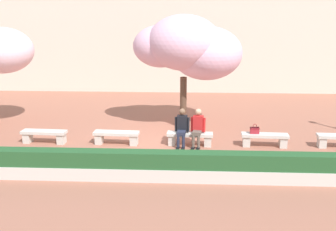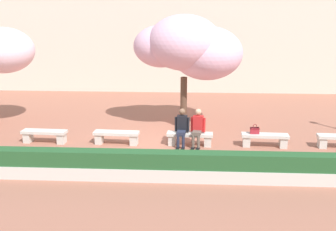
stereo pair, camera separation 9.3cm
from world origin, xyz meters
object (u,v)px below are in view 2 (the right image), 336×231
at_px(stone_bench_center, 116,136).
at_px(stone_bench_near_east, 190,137).
at_px(cherry_tree_main, 190,48).
at_px(stone_bench_near_west, 45,135).
at_px(handbag, 255,130).
at_px(person_seated_left, 182,126).
at_px(person_seated_right, 198,126).
at_px(stone_bench_east_end, 265,138).

height_order(stone_bench_center, stone_bench_near_east, same).
distance_m(stone_bench_near_east, cherry_tree_main, 3.68).
xyz_separation_m(stone_bench_near_west, handbag, (7.28, 0.03, 0.28)).
xyz_separation_m(stone_bench_near_west, person_seated_left, (4.81, -0.05, 0.40)).
bearing_deg(person_seated_left, stone_bench_center, 178.65).
xyz_separation_m(stone_bench_near_west, cherry_tree_main, (5.04, 2.35, 2.84)).
distance_m(stone_bench_near_west, handbag, 7.28).
distance_m(stone_bench_center, cherry_tree_main, 4.45).
relative_size(stone_bench_near_west, stone_bench_near_east, 1.00).
xyz_separation_m(stone_bench_near_west, stone_bench_center, (2.54, -0.00, 0.00)).
bearing_deg(person_seated_right, stone_bench_near_west, 179.44).
height_order(stone_bench_near_east, cherry_tree_main, cherry_tree_main).
xyz_separation_m(stone_bench_near_west, stone_bench_east_end, (7.63, -0.00, 0.00)).
bearing_deg(stone_bench_near_west, stone_bench_near_east, -0.00).
bearing_deg(person_seated_left, person_seated_right, 0.11).
relative_size(person_seated_left, cherry_tree_main, 0.29).
height_order(person_seated_right, handbag, person_seated_right).
distance_m(person_seated_left, handbag, 2.47).
xyz_separation_m(person_seated_left, cherry_tree_main, (0.23, 2.40, 2.44)).
bearing_deg(stone_bench_near_west, stone_bench_east_end, -0.00).
height_order(stone_bench_east_end, handbag, handbag).
xyz_separation_m(stone_bench_near_east, person_seated_right, (0.26, -0.05, 0.40)).
height_order(person_seated_left, handbag, person_seated_left).
relative_size(stone_bench_center, stone_bench_near_east, 1.00).
height_order(stone_bench_near_west, person_seated_right, person_seated_right).
height_order(stone_bench_east_end, cherry_tree_main, cherry_tree_main).
relative_size(handbag, cherry_tree_main, 0.08).
xyz_separation_m(person_seated_left, handbag, (2.47, 0.08, -0.12)).
bearing_deg(stone_bench_near_east, stone_bench_east_end, -0.00).
relative_size(stone_bench_near_west, handbag, 4.68).
bearing_deg(stone_bench_near_west, handbag, 0.20).
height_order(stone_bench_near_east, person_seated_right, person_seated_right).
xyz_separation_m(stone_bench_near_east, stone_bench_east_end, (2.54, -0.00, 0.00)).
relative_size(stone_bench_east_end, handbag, 4.68).
bearing_deg(cherry_tree_main, person_seated_left, -95.42).
xyz_separation_m(person_seated_right, cherry_tree_main, (-0.31, 2.40, 2.44)).
bearing_deg(stone_bench_east_end, person_seated_left, -178.92).
bearing_deg(handbag, stone_bench_center, -179.69).
distance_m(stone_bench_center, handbag, 4.74).
bearing_deg(stone_bench_near_west, stone_bench_center, -0.00).
xyz_separation_m(stone_bench_center, cherry_tree_main, (2.49, 2.35, 2.84)).
bearing_deg(stone_bench_east_end, stone_bench_center, 180.00).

